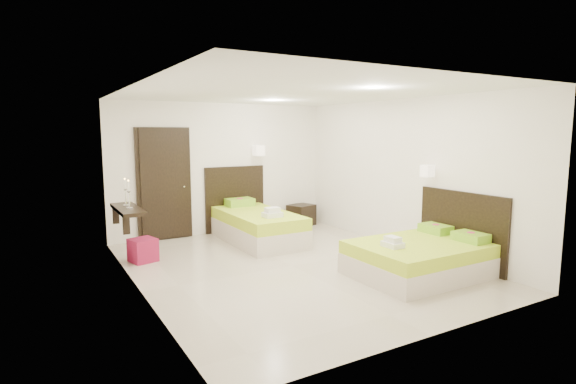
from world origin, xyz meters
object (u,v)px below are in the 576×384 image
bed_single (256,224)px  ottoman (143,250)px  nightstand (301,215)px  bed_double (422,256)px

bed_single → ottoman: bed_single is taller
bed_single → nightstand: bed_single is taller
bed_single → bed_double: (1.16, -3.04, -0.04)m
nightstand → bed_double: bearing=-112.0°
bed_single → nightstand: 1.66m
bed_double → nightstand: 3.81m
bed_single → bed_double: bearing=-69.1°
nightstand → ottoman: nightstand is taller
bed_double → ottoman: 4.27m
bed_single → nightstand: (1.48, 0.75, -0.09)m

